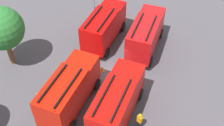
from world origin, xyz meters
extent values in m
plane|color=#423F44|center=(0.00, 0.00, 0.00)|extent=(48.95, 48.95, 0.00)
cube|color=#B80C07|center=(-2.40, -2.11, 2.10)|extent=(2.40, 2.68, 2.60)
cube|color=#8C9EAD|center=(-1.35, -2.20, 2.41)|extent=(0.26, 2.12, 1.46)
cube|color=#B80C07|center=(-5.88, -1.81, 2.25)|extent=(4.99, 2.89, 2.90)
cube|color=black|center=(-5.83, -1.13, 3.82)|extent=(4.31, 0.48, 0.12)
cube|color=black|center=(-5.94, -2.50, 3.82)|extent=(4.31, 0.48, 0.12)
cube|color=silver|center=(-1.20, -2.21, 0.95)|extent=(0.40, 2.38, 0.28)
cylinder|color=black|center=(-2.10, -0.93, 0.55)|extent=(1.13, 0.44, 1.10)
cylinder|color=black|center=(-2.30, -3.32, 0.55)|extent=(1.13, 0.44, 1.10)
cube|color=#B40F11|center=(6.98, -2.43, 2.10)|extent=(2.32, 2.61, 2.60)
cube|color=#8C9EAD|center=(8.02, -2.48, 2.41)|extent=(0.19, 2.13, 1.46)
cube|color=#B40F11|center=(3.48, -2.25, 2.25)|extent=(4.92, 2.74, 2.90)
cube|color=black|center=(3.51, -1.56, 3.82)|extent=(4.32, 0.34, 0.12)
cube|color=black|center=(3.45, -2.94, 3.82)|extent=(4.32, 0.34, 0.12)
cube|color=silver|center=(8.17, -2.49, 0.95)|extent=(0.32, 2.38, 0.28)
cylinder|color=black|center=(7.24, -1.24, 0.55)|extent=(1.12, 0.41, 1.10)
cylinder|color=black|center=(7.11, -3.64, 0.55)|extent=(1.12, 0.41, 1.10)
cylinder|color=black|center=(2.34, -0.99, 0.55)|extent=(1.12, 0.41, 1.10)
cylinder|color=black|center=(2.22, -3.39, 0.55)|extent=(1.12, 0.41, 1.10)
cube|color=#B21305|center=(-2.40, 2.04, 2.10)|extent=(2.43, 2.70, 2.60)
cube|color=#8C9EAD|center=(-1.35, 1.94, 2.41)|extent=(0.28, 2.12, 1.46)
cube|color=#B21305|center=(-5.88, 2.37, 2.25)|extent=(5.01, 2.94, 2.90)
cube|color=black|center=(-5.82, 3.05, 3.82)|extent=(4.31, 0.53, 0.12)
cube|color=black|center=(-5.95, 1.68, 3.82)|extent=(4.31, 0.53, 0.12)
cube|color=silver|center=(-1.21, 1.93, 0.95)|extent=(0.42, 2.38, 0.28)
cylinder|color=black|center=(-2.09, 3.21, 0.55)|extent=(1.13, 0.45, 1.10)
cylinder|color=black|center=(-2.31, 0.83, 0.55)|extent=(1.13, 0.45, 1.10)
cylinder|color=black|center=(-6.97, 3.68, 0.55)|extent=(1.13, 0.45, 1.10)
cylinder|color=black|center=(-7.19, 1.29, 0.55)|extent=(1.13, 0.45, 1.10)
cube|color=#BA0605|center=(7.03, 2.05, 2.10)|extent=(2.41, 2.68, 2.60)
cube|color=#8C9EAD|center=(8.07, 1.96, 2.41)|extent=(0.27, 2.12, 1.46)
cube|color=#BA0605|center=(3.54, 2.36, 2.25)|extent=(5.00, 2.91, 2.90)
cube|color=black|center=(3.60, 3.05, 3.82)|extent=(4.31, 0.50, 0.12)
cube|color=black|center=(3.48, 1.68, 3.82)|extent=(4.31, 0.50, 0.12)
cube|color=silver|center=(8.22, 1.95, 0.95)|extent=(0.41, 2.38, 0.28)
cylinder|color=black|center=(7.33, 3.23, 0.55)|extent=(1.13, 0.45, 1.10)
cylinder|color=black|center=(7.12, 0.84, 0.55)|extent=(1.13, 0.45, 1.10)
cylinder|color=black|center=(2.45, 3.66, 0.55)|extent=(1.13, 0.45, 1.10)
cylinder|color=black|center=(2.24, 1.27, 0.55)|extent=(1.13, 0.45, 1.10)
cylinder|color=black|center=(-5.87, 4.90, 0.39)|extent=(0.16, 0.16, 0.77)
cylinder|color=black|center=(-5.69, 4.79, 0.39)|extent=(0.16, 0.16, 0.77)
cube|color=orange|center=(-5.78, 4.84, 1.11)|extent=(0.48, 0.43, 0.67)
sphere|color=#9E704C|center=(-5.78, 4.84, 1.55)|extent=(0.22, 0.22, 0.22)
cylinder|color=orange|center=(-5.78, 4.84, 1.64)|extent=(0.27, 0.27, 0.07)
cylinder|color=black|center=(-5.40, -4.02, 0.39)|extent=(0.16, 0.16, 0.77)
cylinder|color=black|center=(-5.30, -3.84, 0.39)|extent=(0.16, 0.16, 0.77)
cube|color=orange|center=(-5.35, -3.93, 1.11)|extent=(0.42, 0.48, 0.67)
sphere|color=#9E704C|center=(-5.35, -3.93, 1.55)|extent=(0.22, 0.22, 0.22)
cylinder|color=orange|center=(-5.35, -3.93, 1.64)|extent=(0.27, 0.27, 0.07)
cylinder|color=brown|center=(-1.44, 10.26, 1.30)|extent=(0.52, 0.52, 2.59)
sphere|color=#236628|center=(-1.44, 10.26, 4.36)|extent=(4.15, 4.15, 4.15)
cone|color=#F2600C|center=(0.07, 1.03, 0.31)|extent=(0.43, 0.43, 0.61)
camera|label=1|loc=(-18.26, -5.48, 19.58)|focal=43.98mm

